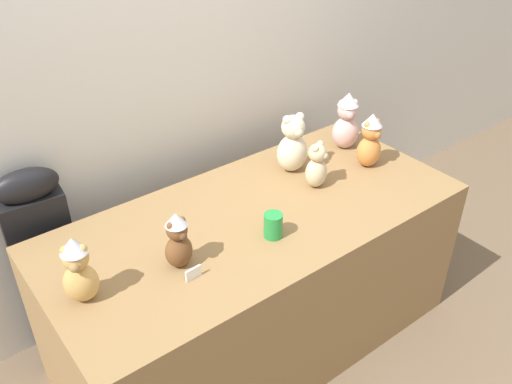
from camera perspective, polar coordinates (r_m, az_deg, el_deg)
ground_plane at (r=2.86m, az=3.20°, el=-17.70°), size 10.00×10.00×0.00m
wall_back at (r=2.73m, az=-9.09°, el=13.24°), size 7.00×0.08×2.60m
display_table at (r=2.70m, az=0.00°, el=-9.16°), size 1.92×0.88×0.79m
instrument_case at (r=2.77m, az=-20.82°, el=-7.02°), size 0.29×0.15×1.04m
teddy_bear_blush at (r=2.95m, az=9.36°, el=7.23°), size 0.18×0.17×0.31m
teddy_bear_chestnut at (r=2.13m, az=-8.09°, el=-5.01°), size 0.12×0.11×0.25m
teddy_bear_ginger at (r=2.80m, az=11.74°, el=5.21°), size 0.14×0.12×0.29m
teddy_bear_honey at (r=2.05m, az=-17.93°, el=-7.73°), size 0.16×0.15×0.28m
teddy_bear_sand at (r=2.61m, az=6.31°, el=2.66°), size 0.15×0.14×0.23m
teddy_bear_cream at (r=2.71m, az=3.81°, el=4.91°), size 0.18×0.16×0.31m
party_cup_green at (r=2.30m, az=1.79°, el=-3.48°), size 0.08×0.08×0.11m
name_card_front_left at (r=2.13m, az=-6.51°, el=-8.38°), size 0.07×0.01×0.05m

